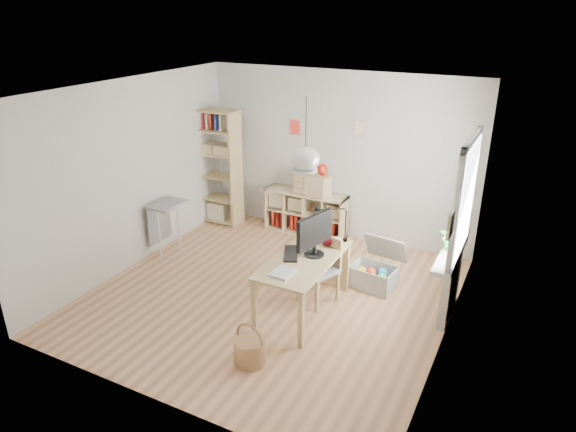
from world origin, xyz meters
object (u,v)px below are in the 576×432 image
at_px(monitor, 315,233).
at_px(drawer_chest, 312,184).
at_px(desk, 304,265).
at_px(chair, 322,265).
at_px(storage_chest, 375,272).
at_px(tall_bookshelf, 217,162).
at_px(cube_shelf, 306,215).

relative_size(monitor, drawer_chest, 1.02).
bearing_deg(desk, monitor, 57.72).
bearing_deg(chair, storage_chest, 74.60).
bearing_deg(storage_chest, tall_bookshelf, 171.12).
bearing_deg(monitor, tall_bookshelf, 160.19).
bearing_deg(chair, monitor, -68.53).
distance_m(cube_shelf, tall_bookshelf, 1.77).
bearing_deg(tall_bookshelf, drawer_chest, 8.06).
bearing_deg(desk, drawer_chest, 112.17).
xyz_separation_m(tall_bookshelf, drawer_chest, (1.69, 0.24, -0.20)).
relative_size(desk, chair, 1.70).
xyz_separation_m(cube_shelf, drawer_chest, (0.13, -0.04, 0.59)).
height_order(cube_shelf, chair, chair).
distance_m(desk, drawer_chest, 2.38).
bearing_deg(cube_shelf, monitor, -62.43).
relative_size(chair, drawer_chest, 1.48).
distance_m(desk, storage_chest, 1.27).
xyz_separation_m(desk, storage_chest, (0.61, 1.02, -0.45)).
bearing_deg(tall_bookshelf, desk, -37.01).
xyz_separation_m(cube_shelf, tall_bookshelf, (-1.56, -0.28, 0.79)).
height_order(cube_shelf, tall_bookshelf, tall_bookshelf).
bearing_deg(desk, chair, 76.65).
relative_size(cube_shelf, monitor, 2.30).
distance_m(tall_bookshelf, chair, 3.17).
height_order(chair, drawer_chest, drawer_chest).
bearing_deg(cube_shelf, storage_chest, -36.67).
distance_m(cube_shelf, storage_chest, 2.03).
height_order(desk, drawer_chest, drawer_chest).
xyz_separation_m(cube_shelf, storage_chest, (1.63, -1.21, -0.09)).
relative_size(desk, monitor, 2.46).
xyz_separation_m(tall_bookshelf, storage_chest, (3.19, -0.93, -0.88)).
bearing_deg(monitor, chair, 103.20).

